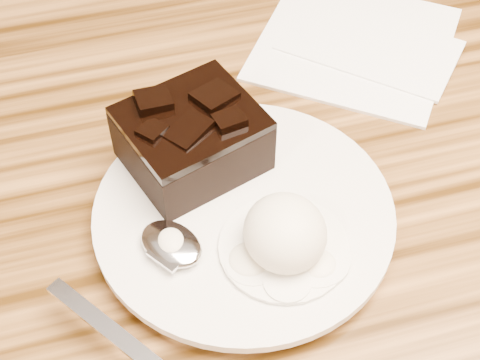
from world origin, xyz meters
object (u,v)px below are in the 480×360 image
object	(u,v)px
plate	(244,218)
brownie	(192,142)
dining_table	(321,350)
spoon	(172,245)
ice_cream_scoop	(285,233)
napkin	(354,42)

from	to	relation	value
plate	brownie	bearing A→B (deg)	113.30
dining_table	spoon	world-z (taller)	spoon
dining_table	plate	xyz separation A→B (m)	(-0.11, -0.06, 0.38)
ice_cream_scoop	napkin	distance (m)	0.25
plate	spoon	bearing A→B (deg)	-161.11
napkin	brownie	bearing A→B (deg)	-147.47
plate	spoon	xyz separation A→B (m)	(-0.06, -0.02, 0.01)
spoon	plate	bearing A→B (deg)	-16.33
brownie	spoon	size ratio (longest dim) A/B	0.50
plate	napkin	xyz separation A→B (m)	(0.15, 0.17, -0.01)
plate	brownie	xyz separation A→B (m)	(-0.02, 0.05, 0.03)
spoon	napkin	world-z (taller)	spoon
plate	napkin	size ratio (longest dim) A/B	1.31
ice_cream_scoop	spoon	distance (m)	0.08
dining_table	napkin	bearing A→B (deg)	70.91
dining_table	plate	world-z (taller)	plate
dining_table	brownie	world-z (taller)	brownie
napkin	spoon	bearing A→B (deg)	-138.23
dining_table	spoon	distance (m)	0.44
brownie	ice_cream_scoop	distance (m)	0.10
brownie	ice_cream_scoop	world-z (taller)	same
brownie	spoon	bearing A→B (deg)	-113.97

